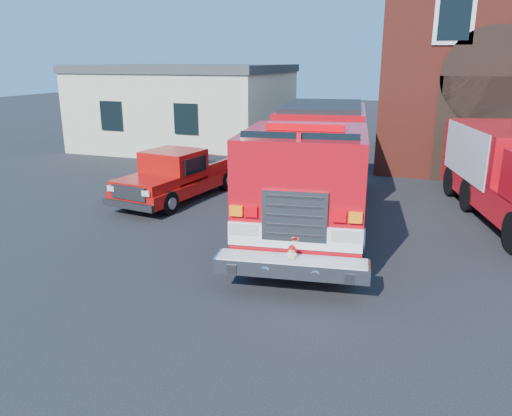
% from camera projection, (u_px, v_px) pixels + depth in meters
% --- Properties ---
extents(ground, '(100.00, 100.00, 0.00)m').
position_uv_depth(ground, '(272.00, 244.00, 12.89)').
color(ground, black).
rests_on(ground, ground).
extents(side_building, '(10.20, 8.20, 4.35)m').
position_uv_depth(side_building, '(187.00, 106.00, 26.89)').
color(side_building, beige).
rests_on(side_building, ground).
extents(fire_engine, '(4.37, 10.74, 3.21)m').
position_uv_depth(fire_engine, '(315.00, 164.00, 14.50)').
color(fire_engine, black).
rests_on(fire_engine, ground).
extents(pickup_truck, '(2.55, 5.41, 1.70)m').
position_uv_depth(pickup_truck, '(179.00, 175.00, 16.90)').
color(pickup_truck, black).
rests_on(pickup_truck, ground).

